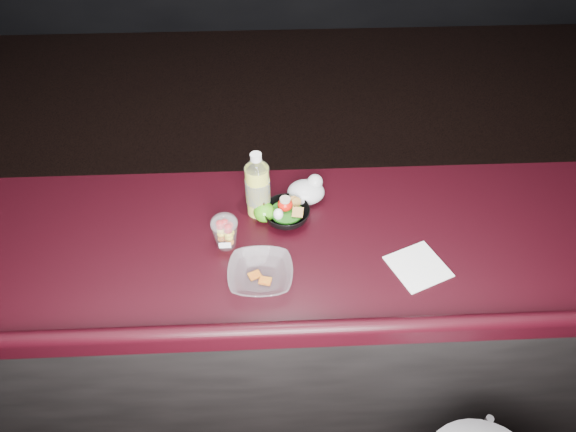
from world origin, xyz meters
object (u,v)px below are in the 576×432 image
object	(u,v)px
fruit_cup	(225,231)
takeout_bowl	(260,275)
snack_bowl	(286,213)
green_apple	(264,212)
lemonade_bottle	(258,189)

from	to	relation	value
fruit_cup	takeout_bowl	distance (m)	0.19
snack_bowl	takeout_bowl	size ratio (longest dim) A/B	1.03
green_apple	snack_bowl	distance (m)	0.07
green_apple	takeout_bowl	world-z (taller)	green_apple
fruit_cup	snack_bowl	size ratio (longest dim) A/B	0.59
green_apple	takeout_bowl	bearing A→B (deg)	-93.21
fruit_cup	green_apple	world-z (taller)	fruit_cup
lemonade_bottle	green_apple	bearing A→B (deg)	-64.23
lemonade_bottle	fruit_cup	world-z (taller)	lemonade_bottle
lemonade_bottle	snack_bowl	size ratio (longest dim) A/B	1.20
snack_bowl	green_apple	bearing A→B (deg)	176.53
fruit_cup	snack_bowl	bearing A→B (deg)	27.91
snack_bowl	fruit_cup	bearing A→B (deg)	-152.09
green_apple	lemonade_bottle	bearing A→B (deg)	115.77
lemonade_bottle	green_apple	world-z (taller)	lemonade_bottle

